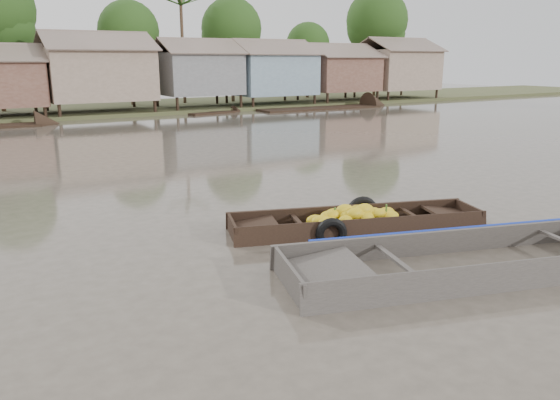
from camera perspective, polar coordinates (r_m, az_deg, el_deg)
ground at (r=10.63m, az=6.12°, el=-5.37°), size 120.00×120.00×0.00m
riverbank at (r=40.84m, az=-18.58°, el=13.02°), size 120.00×12.47×10.22m
banana_boat at (r=11.99m, az=7.64°, el=-2.31°), size 5.70×3.00×0.80m
viewer_boat at (r=10.42m, az=20.96°, el=-6.35°), size 7.75×3.99×0.60m
distant_boats at (r=36.22m, az=-11.06°, el=8.44°), size 42.19×3.04×0.35m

